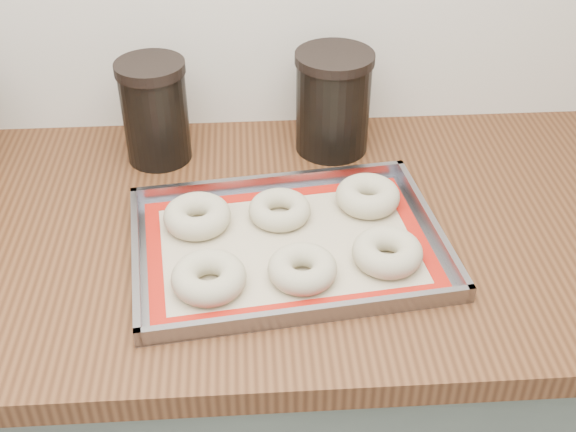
{
  "coord_description": "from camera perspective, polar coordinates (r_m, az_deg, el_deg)",
  "views": [
    {
      "loc": [
        0.08,
        0.77,
        1.59
      ],
      "look_at": [
        0.13,
        1.61,
        0.96
      ],
      "focal_mm": 45.0,
      "sensor_mm": 36.0,
      "label": 1
    }
  ],
  "objects": [
    {
      "name": "bagel_front_right",
      "position": [
        1.06,
        7.86,
        -2.85
      ],
      "size": [
        0.11,
        0.11,
        0.04
      ],
      "primitive_type": "torus",
      "rotation": [
        0.0,
        0.0,
        -0.03
      ],
      "color": "#BEB493",
      "rests_on": "baking_mat"
    },
    {
      "name": "bagel_front_left",
      "position": [
        1.01,
        -6.28,
        -4.85
      ],
      "size": [
        0.12,
        0.12,
        0.04
      ],
      "primitive_type": "torus",
      "rotation": [
        0.0,
        0.0,
        -0.21
      ],
      "color": "#BEB493",
      "rests_on": "baking_mat"
    },
    {
      "name": "cabinet",
      "position": [
        1.48,
        -5.51,
        -15.33
      ],
      "size": [
        3.0,
        0.65,
        0.86
      ],
      "primitive_type": "cube",
      "color": "slate",
      "rests_on": "floor"
    },
    {
      "name": "countertop",
      "position": [
        1.16,
        -6.79,
        -1.47
      ],
      "size": [
        3.06,
        0.68,
        0.04
      ],
      "primitive_type": "cube",
      "color": "brown",
      "rests_on": "cabinet"
    },
    {
      "name": "baking_mat",
      "position": [
        1.09,
        -0.0,
        -2.33
      ],
      "size": [
        0.45,
        0.34,
        0.0
      ],
      "rotation": [
        0.0,
        0.0,
        0.12
      ],
      "color": "#C6B793",
      "rests_on": "baking_tray"
    },
    {
      "name": "baking_tray",
      "position": [
        1.09,
        -0.0,
        -2.24
      ],
      "size": [
        0.5,
        0.38,
        0.03
      ],
      "rotation": [
        0.0,
        0.0,
        0.12
      ],
      "color": "gray",
      "rests_on": "countertop"
    },
    {
      "name": "bagel_back_right",
      "position": [
        1.16,
        6.32,
        1.59
      ],
      "size": [
        0.11,
        0.11,
        0.04
      ],
      "primitive_type": "torus",
      "rotation": [
        0.0,
        0.0,
        0.09
      ],
      "color": "#BEB493",
      "rests_on": "baking_mat"
    },
    {
      "name": "bagel_back_mid",
      "position": [
        1.13,
        -0.67,
        0.5
      ],
      "size": [
        0.11,
        0.11,
        0.03
      ],
      "primitive_type": "torus",
      "rotation": [
        0.0,
        0.0,
        0.1
      ],
      "color": "#BEB493",
      "rests_on": "baking_mat"
    },
    {
      "name": "canister_mid",
      "position": [
        1.28,
        -10.46,
        8.14
      ],
      "size": [
        0.12,
        0.12,
        0.18
      ],
      "color": "black",
      "rests_on": "countertop"
    },
    {
      "name": "bagel_back_left",
      "position": [
        1.12,
        -7.18,
        -0.0
      ],
      "size": [
        0.12,
        0.12,
        0.04
      ],
      "primitive_type": "torus",
      "rotation": [
        0.0,
        0.0,
        -0.15
      ],
      "color": "#BEB493",
      "rests_on": "baking_mat"
    },
    {
      "name": "canister_right",
      "position": [
        1.29,
        3.57,
        8.99
      ],
      "size": [
        0.14,
        0.14,
        0.18
      ],
      "color": "black",
      "rests_on": "countertop"
    },
    {
      "name": "bagel_front_mid",
      "position": [
        1.02,
        1.14,
        -4.18
      ],
      "size": [
        0.12,
        0.12,
        0.04
      ],
      "primitive_type": "torus",
      "rotation": [
        0.0,
        0.0,
        -0.22
      ],
      "color": "#BEB493",
      "rests_on": "baking_mat"
    }
  ]
}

